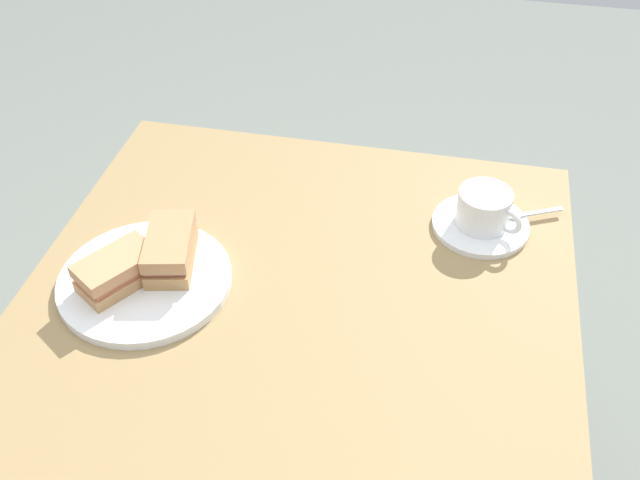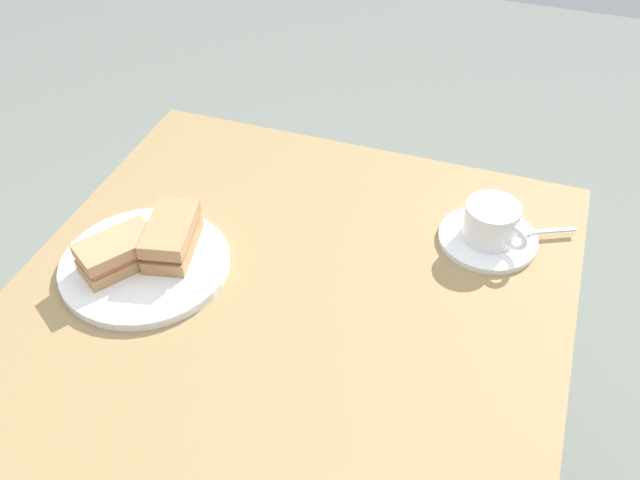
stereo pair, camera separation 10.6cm
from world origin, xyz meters
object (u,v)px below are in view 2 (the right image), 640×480
(coffee_cup, at_px, (492,221))
(coffee_saucer, at_px, (488,239))
(sandwich_front, at_px, (118,253))
(dining_table, at_px, (253,417))
(sandwich_plate, at_px, (145,265))
(sandwich_back, at_px, (172,236))
(spoon, at_px, (536,232))

(coffee_cup, bearing_deg, coffee_saucer, -122.57)
(sandwich_front, relative_size, coffee_cup, 1.26)
(sandwich_front, bearing_deg, dining_table, 66.29)
(dining_table, xyz_separation_m, sandwich_plate, (-0.13, -0.23, 0.11))
(sandwich_plate, height_order, sandwich_back, sandwich_back)
(sandwich_back, distance_m, coffee_cup, 0.50)
(dining_table, height_order, coffee_saucer, coffee_saucer)
(sandwich_front, bearing_deg, coffee_saucer, 115.97)
(sandwich_front, distance_m, coffee_saucer, 0.57)
(sandwich_front, height_order, coffee_cup, coffee_cup)
(dining_table, xyz_separation_m, coffee_saucer, (-0.36, 0.26, 0.11))
(sandwich_back, relative_size, coffee_cup, 1.27)
(coffee_cup, relative_size, spoon, 1.11)
(sandwich_back, relative_size, spoon, 1.41)
(sandwich_front, xyz_separation_m, coffee_saucer, (-0.25, 0.51, -0.03))
(coffee_saucer, bearing_deg, spoon, 115.30)
(dining_table, relative_size, coffee_cup, 10.64)
(sandwich_plate, height_order, spoon, spoon)
(sandwich_front, distance_m, coffee_cup, 0.57)
(sandwich_front, bearing_deg, sandwich_plate, 120.14)
(coffee_cup, bearing_deg, spoon, 116.34)
(dining_table, distance_m, sandwich_plate, 0.28)
(dining_table, relative_size, sandwich_back, 8.38)
(dining_table, xyz_separation_m, coffee_cup, (-0.36, 0.26, 0.15))
(sandwich_plate, distance_m, sandwich_back, 0.06)
(sandwich_plate, xyz_separation_m, sandwich_front, (0.02, -0.03, 0.03))
(dining_table, relative_size, spoon, 11.81)
(dining_table, height_order, spoon, spoon)
(sandwich_plate, height_order, sandwich_front, sandwich_front)
(spoon, bearing_deg, sandwich_back, -66.58)
(sandwich_plate, relative_size, coffee_cup, 2.47)
(sandwich_plate, bearing_deg, sandwich_back, 142.62)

